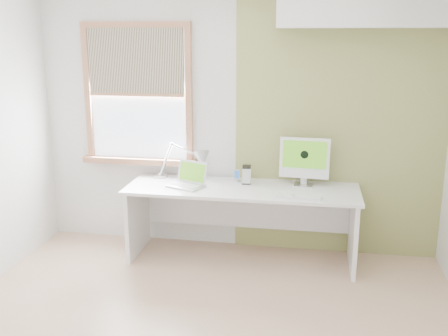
% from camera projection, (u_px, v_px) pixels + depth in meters
% --- Properties ---
extents(room, '(4.04, 3.54, 2.64)m').
position_uv_depth(room, '(197.00, 163.00, 3.43)').
color(room, tan).
rests_on(room, ground).
extents(accent_wall, '(2.00, 0.02, 2.60)m').
position_uv_depth(accent_wall, '(339.00, 124.00, 4.93)').
color(accent_wall, '#88904E').
rests_on(accent_wall, room).
extents(soffit, '(1.60, 0.40, 0.42)m').
position_uv_depth(soffit, '(371.00, 3.00, 4.46)').
color(soffit, white).
rests_on(soffit, room).
extents(window, '(1.20, 0.14, 1.42)m').
position_uv_depth(window, '(138.00, 95.00, 5.17)').
color(window, '#A36645').
rests_on(window, room).
extents(desk, '(2.20, 0.70, 0.73)m').
position_uv_depth(desk, '(243.00, 205.00, 4.98)').
color(desk, white).
rests_on(desk, room).
extents(desk_lamp, '(0.64, 0.26, 0.36)m').
position_uv_depth(desk_lamp, '(194.00, 161.00, 5.12)').
color(desk_lamp, silver).
rests_on(desk_lamp, desk).
extents(laptop, '(0.40, 0.36, 0.23)m').
position_uv_depth(laptop, '(189.00, 180.00, 4.92)').
color(laptop, silver).
rests_on(laptop, desk).
extents(phone_dock, '(0.07, 0.07, 0.12)m').
position_uv_depth(phone_dock, '(237.00, 178.00, 5.07)').
color(phone_dock, silver).
rests_on(phone_dock, desk).
extents(external_drive, '(0.09, 0.14, 0.17)m').
position_uv_depth(external_drive, '(247.00, 175.00, 5.00)').
color(external_drive, silver).
rests_on(external_drive, desk).
extents(imac, '(0.47, 0.17, 0.46)m').
position_uv_depth(imac, '(305.00, 159.00, 4.89)').
color(imac, silver).
rests_on(imac, desk).
extents(keyboard, '(0.41, 0.17, 0.02)m').
position_uv_depth(keyboard, '(299.00, 197.00, 4.56)').
color(keyboard, white).
rests_on(keyboard, desk).
extents(mouse, '(0.08, 0.10, 0.03)m').
position_uv_depth(mouse, '(292.00, 196.00, 4.57)').
color(mouse, white).
rests_on(mouse, desk).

